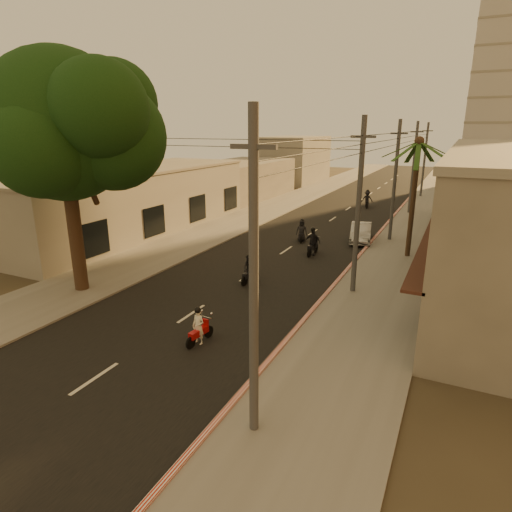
% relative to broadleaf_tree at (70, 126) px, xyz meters
% --- Properties ---
extents(ground, '(160.00, 160.00, 0.00)m').
position_rel_broadleaf_tree_xyz_m(ground, '(6.61, -2.14, -8.48)').
color(ground, '#383023').
rests_on(ground, ground).
extents(road, '(10.00, 140.00, 0.02)m').
position_rel_broadleaf_tree_xyz_m(road, '(6.61, 17.86, -8.47)').
color(road, black).
rests_on(road, ground).
extents(sidewalk_right, '(5.00, 140.00, 0.12)m').
position_rel_broadleaf_tree_xyz_m(sidewalk_right, '(14.11, 17.86, -8.42)').
color(sidewalk_right, slate).
rests_on(sidewalk_right, ground).
extents(sidewalk_left, '(5.00, 140.00, 0.12)m').
position_rel_broadleaf_tree_xyz_m(sidewalk_left, '(-0.89, 17.86, -8.42)').
color(sidewalk_left, slate).
rests_on(sidewalk_left, ground).
extents(curb_stripe, '(0.20, 60.00, 0.20)m').
position_rel_broadleaf_tree_xyz_m(curb_stripe, '(11.71, 12.86, -8.38)').
color(curb_stripe, '#B12312').
rests_on(curb_stripe, ground).
extents(left_building, '(8.20, 24.20, 5.20)m').
position_rel_broadleaf_tree_xyz_m(left_building, '(-7.37, 11.86, -5.88)').
color(left_building, gray).
rests_on(left_building, ground).
extents(broadleaf_tree, '(9.60, 8.70, 12.10)m').
position_rel_broadleaf_tree_xyz_m(broadleaf_tree, '(0.00, 0.00, 0.00)').
color(broadleaf_tree, black).
rests_on(broadleaf_tree, ground).
extents(palm_tree, '(5.00, 5.00, 8.20)m').
position_rel_broadleaf_tree_xyz_m(palm_tree, '(14.61, 13.86, -1.33)').
color(palm_tree, black).
rests_on(palm_tree, ground).
extents(utility_poles, '(1.20, 48.26, 9.00)m').
position_rel_broadleaf_tree_xyz_m(utility_poles, '(12.81, 17.86, -1.94)').
color(utility_poles, '#38383A').
rests_on(utility_poles, ground).
extents(filler_right, '(8.00, 14.00, 6.00)m').
position_rel_broadleaf_tree_xyz_m(filler_right, '(20.61, 42.86, -5.48)').
color(filler_right, gray).
rests_on(filler_right, ground).
extents(filler_left_near, '(8.00, 14.00, 4.40)m').
position_rel_broadleaf_tree_xyz_m(filler_left_near, '(-7.39, 31.86, -6.28)').
color(filler_left_near, gray).
rests_on(filler_left_near, ground).
extents(filler_left_far, '(8.00, 14.00, 7.00)m').
position_rel_broadleaf_tree_xyz_m(filler_left_far, '(-7.39, 49.86, -4.98)').
color(filler_left_far, gray).
rests_on(filler_left_far, ground).
extents(scooter_red, '(0.70, 1.64, 1.61)m').
position_rel_broadleaf_tree_xyz_m(scooter_red, '(8.51, -2.38, -7.76)').
color(scooter_red, black).
rests_on(scooter_red, ground).
extents(scooter_mid_a, '(0.93, 1.77, 1.74)m').
position_rel_broadleaf_tree_xyz_m(scooter_mid_a, '(7.22, 4.80, -7.69)').
color(scooter_mid_a, black).
rests_on(scooter_mid_a, ground).
extents(scooter_mid_b, '(1.10, 2.00, 1.97)m').
position_rel_broadleaf_tree_xyz_m(scooter_mid_b, '(8.65, 11.60, -7.60)').
color(scooter_mid_b, black).
rests_on(scooter_mid_b, ground).
extents(scooter_far_a, '(1.14, 1.77, 1.80)m').
position_rel_broadleaf_tree_xyz_m(scooter_far_a, '(6.75, 14.68, -7.66)').
color(scooter_far_a, black).
rests_on(scooter_far_a, ground).
extents(scooter_far_b, '(1.53, 1.98, 1.98)m').
position_rel_broadleaf_tree_xyz_m(scooter_far_b, '(8.25, 31.43, -7.57)').
color(scooter_far_b, black).
rests_on(scooter_far_b, ground).
extents(parked_car, '(3.06, 4.83, 1.41)m').
position_rel_broadleaf_tree_xyz_m(parked_car, '(10.82, 16.69, -7.77)').
color(parked_car, '#A1A3A9').
rests_on(parked_car, ground).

